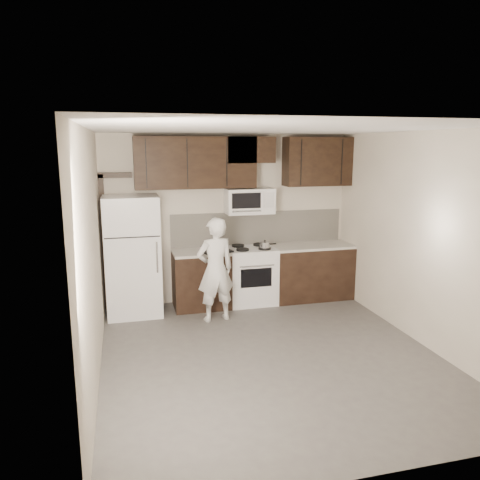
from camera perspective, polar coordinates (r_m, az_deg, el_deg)
name	(u,v)px	position (r m, az deg, el deg)	size (l,w,h in m)	color
floor	(270,355)	(5.91, 3.63, -13.76)	(4.50, 4.50, 0.00)	#4F4C4A
back_wall	(228,219)	(7.61, -1.42, 2.63)	(4.00, 4.00, 0.00)	#B9B09D
ceiling	(273,129)	(5.35, 4.00, 13.39)	(4.50, 4.50, 0.00)	white
counter_run	(269,274)	(7.66, 3.54, -4.17)	(2.95, 0.64, 0.91)	black
stove	(251,275)	(7.58, 1.35, -4.30)	(0.76, 0.66, 0.94)	white
backsplash	(258,228)	(7.75, 2.21, 1.51)	(2.90, 0.02, 0.54)	beige
upper_cabinets	(244,161)	(7.40, 0.44, 9.63)	(3.48, 0.35, 0.78)	black
microwave	(249,201)	(7.46, 1.15, 4.77)	(0.76, 0.42, 0.40)	white
refrigerator	(133,256)	(7.16, -12.94, -1.89)	(0.80, 0.76, 1.80)	white
door_trim	(106,230)	(7.41, -15.98, 1.15)	(0.50, 0.08, 2.12)	black
saucepan	(265,246)	(7.37, 3.05, -0.68)	(0.27, 0.16, 0.15)	silver
baking_tray	(216,251)	(7.21, -2.90, -1.35)	(0.44, 0.33, 0.02)	black
pizza	(216,250)	(7.20, -2.90, -1.18)	(0.30, 0.30, 0.02)	beige
person	(215,270)	(6.75, -3.02, -3.62)	(0.56, 0.36, 1.52)	white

